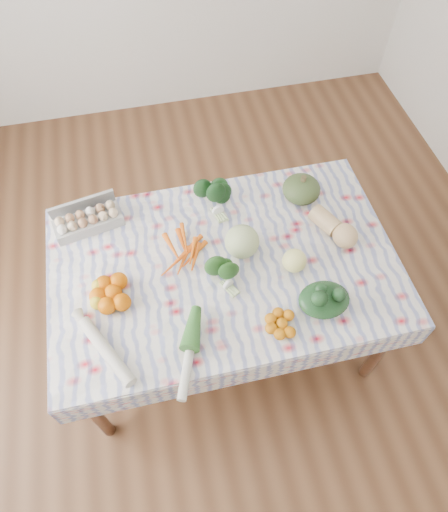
# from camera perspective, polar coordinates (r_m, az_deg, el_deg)

# --- Properties ---
(ground) EXTENTS (4.50, 4.50, 0.00)m
(ground) POSITION_cam_1_polar(r_m,az_deg,el_deg) (2.85, 0.00, -9.25)
(ground) COLOR #54331D
(ground) RESTS_ON ground
(dining_table) EXTENTS (1.60, 1.00, 0.75)m
(dining_table) POSITION_cam_1_polar(r_m,az_deg,el_deg) (2.25, 0.00, -2.01)
(dining_table) COLOR brown
(dining_table) RESTS_ON ground
(tablecloth) EXTENTS (1.66, 1.06, 0.01)m
(tablecloth) POSITION_cam_1_polar(r_m,az_deg,el_deg) (2.18, 0.00, -0.94)
(tablecloth) COLOR white
(tablecloth) RESTS_ON dining_table
(egg_carton) EXTENTS (0.35, 0.20, 0.09)m
(egg_carton) POSITION_cam_1_polar(r_m,az_deg,el_deg) (2.37, -16.61, 4.17)
(egg_carton) COLOR #9D9D99
(egg_carton) RESTS_ON tablecloth
(carrot_bunch) EXTENTS (0.30, 0.29, 0.04)m
(carrot_bunch) POSITION_cam_1_polar(r_m,az_deg,el_deg) (2.20, -5.24, 0.59)
(carrot_bunch) COLOR orange
(carrot_bunch) RESTS_ON tablecloth
(kale_bunch) EXTENTS (0.18, 0.17, 0.14)m
(kale_bunch) POSITION_cam_1_polar(r_m,az_deg,el_deg) (2.33, -1.22, 7.10)
(kale_bunch) COLOR #123313
(kale_bunch) RESTS_ON tablecloth
(kabocha_squash) EXTENTS (0.25, 0.25, 0.13)m
(kabocha_squash) POSITION_cam_1_polar(r_m,az_deg,el_deg) (2.42, 9.65, 8.25)
(kabocha_squash) COLOR #3A4C25
(kabocha_squash) RESTS_ON tablecloth
(cabbage) EXTENTS (0.18, 0.18, 0.16)m
(cabbage) POSITION_cam_1_polar(r_m,az_deg,el_deg) (2.15, 2.26, 1.81)
(cabbage) COLOR #A9BD7B
(cabbage) RESTS_ON tablecloth
(butternut_squash) EXTENTS (0.22, 0.29, 0.12)m
(butternut_squash) POSITION_cam_1_polar(r_m,az_deg,el_deg) (2.30, 13.67, 3.66)
(butternut_squash) COLOR tan
(butternut_squash) RESTS_ON tablecloth
(orange_cluster) EXTENTS (0.27, 0.27, 0.09)m
(orange_cluster) POSITION_cam_1_polar(r_m,az_deg,el_deg) (2.10, -13.72, -4.50)
(orange_cluster) COLOR #D75E02
(orange_cluster) RESTS_ON tablecloth
(broccoli) EXTENTS (0.18, 0.18, 0.10)m
(broccoli) POSITION_cam_1_polar(r_m,az_deg,el_deg) (2.08, -0.26, -2.55)
(broccoli) COLOR #1E4B17
(broccoli) RESTS_ON tablecloth
(mandarin_cluster) EXTENTS (0.21, 0.21, 0.05)m
(mandarin_cluster) POSITION_cam_1_polar(r_m,az_deg,el_deg) (2.01, 7.23, -8.33)
(mandarin_cluster) COLOR orange
(mandarin_cluster) RESTS_ON tablecloth
(grapefruit) EXTENTS (0.13, 0.13, 0.11)m
(grapefruit) POSITION_cam_1_polar(r_m,az_deg,el_deg) (2.14, 8.79, -0.58)
(grapefruit) COLOR #E6E47A
(grapefruit) RESTS_ON tablecloth
(spinach_bag) EXTENTS (0.28, 0.25, 0.10)m
(spinach_bag) POSITION_cam_1_polar(r_m,az_deg,el_deg) (2.07, 12.39, -5.35)
(spinach_bag) COLOR black
(spinach_bag) RESTS_ON tablecloth
(daikon) EXTENTS (0.23, 0.36, 0.05)m
(daikon) POSITION_cam_1_polar(r_m,az_deg,el_deg) (2.00, -14.49, -11.41)
(daikon) COLOR beige
(daikon) RESTS_ON tablecloth
(leek) EXTENTS (0.17, 0.38, 0.04)m
(leek) POSITION_cam_1_polar(r_m,az_deg,el_deg) (1.95, -4.36, -12.09)
(leek) COLOR silver
(leek) RESTS_ON tablecloth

